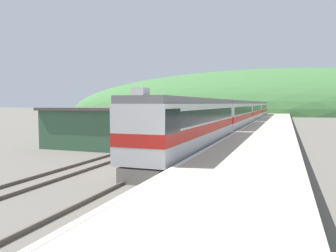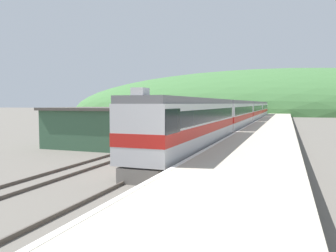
{
  "view_description": "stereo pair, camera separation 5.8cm",
  "coord_description": "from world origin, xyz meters",
  "views": [
    {
      "loc": [
        6.58,
        5.3,
        3.9
      ],
      "look_at": [
        -0.21,
        24.07,
        2.52
      ],
      "focal_mm": 35.0,
      "sensor_mm": 36.0,
      "label": 1
    },
    {
      "loc": [
        6.63,
        5.32,
        3.9
      ],
      "look_at": [
        -0.21,
        24.07,
        2.52
      ],
      "focal_mm": 35.0,
      "sensor_mm": 36.0,
      "label": 2
    }
  ],
  "objects": [
    {
      "name": "track_main",
      "position": [
        0.0,
        70.0,
        0.08
      ],
      "size": [
        1.52,
        180.0,
        0.16
      ],
      "color": "#4C443D",
      "rests_on": "ground"
    },
    {
      "name": "track_siding",
      "position": [
        -4.91,
        70.0,
        0.08
      ],
      "size": [
        1.52,
        180.0,
        0.16
      ],
      "color": "#4C443D",
      "rests_on": "ground"
    },
    {
      "name": "platform",
      "position": [
        4.57,
        50.0,
        0.49
      ],
      "size": [
        5.78,
        140.0,
        0.99
      ],
      "color": "#B2A893",
      "rests_on": "ground"
    },
    {
      "name": "distant_hills",
      "position": [
        0.0,
        144.33,
        0.0
      ],
      "size": [
        179.58,
        80.81,
        34.93
      ],
      "color": "#3D6B38",
      "rests_on": "ground"
    },
    {
      "name": "station_shed",
      "position": [
        -8.94,
        31.15,
        1.79
      ],
      "size": [
        9.21,
        7.4,
        3.54
      ],
      "color": "#385B42",
      "rests_on": "ground"
    },
    {
      "name": "express_train_lead_car",
      "position": [
        0.0,
        28.74,
        2.34
      ],
      "size": [
        2.88,
        19.66,
        4.64
      ],
      "color": "black",
      "rests_on": "ground"
    },
    {
      "name": "carriage_second",
      "position": [
        0.0,
        49.5,
        2.33
      ],
      "size": [
        2.87,
        19.62,
        4.28
      ],
      "color": "black",
      "rests_on": "ground"
    },
    {
      "name": "carriage_third",
      "position": [
        0.0,
        70.0,
        2.33
      ],
      "size": [
        2.87,
        19.62,
        4.28
      ],
      "color": "black",
      "rests_on": "ground"
    },
    {
      "name": "carriage_fourth",
      "position": [
        0.0,
        90.5,
        2.33
      ],
      "size": [
        2.87,
        19.62,
        4.28
      ],
      "color": "black",
      "rests_on": "ground"
    },
    {
      "name": "siding_train",
      "position": [
        -4.91,
        53.3,
        2.06
      ],
      "size": [
        2.9,
        32.17,
        3.99
      ],
      "color": "black",
      "rests_on": "ground"
    }
  ]
}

